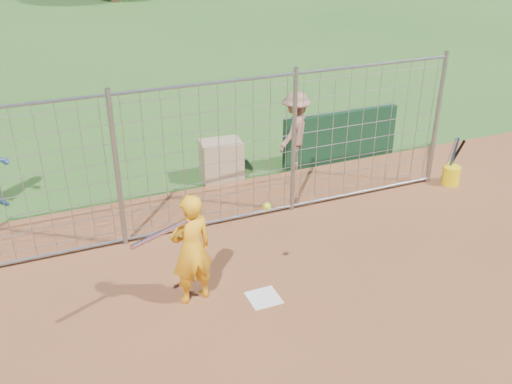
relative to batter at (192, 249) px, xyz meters
name	(u,v)px	position (x,y,z in m)	size (l,w,h in m)	color
ground	(258,291)	(0.90, -0.17, -0.82)	(100.00, 100.00, 0.00)	#2D591E
home_plate	(264,298)	(0.90, -0.37, -0.81)	(0.43, 0.43, 0.02)	silver
dugout_wall	(340,137)	(4.30, 3.43, -0.27)	(2.60, 0.20, 1.10)	#11381E
batter	(192,249)	(0.00, 0.00, 0.00)	(0.59, 0.39, 1.63)	#FFA916
bystander_c	(296,131)	(3.26, 3.48, 0.00)	(1.05, 0.60, 1.63)	#905F4F
equipment_bin	(221,160)	(1.67, 3.57, -0.42)	(0.80, 0.55, 0.80)	tan
equipment_in_play	(187,227)	(-0.12, -0.30, 0.54)	(1.86, 0.42, 0.21)	silver
bucket_with_bats	(451,173)	(5.74, 1.59, -0.57)	(0.34, 0.41, 0.98)	yellow
backstop_fence	(210,158)	(0.90, 1.83, 0.44)	(9.08, 0.08, 2.60)	gray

